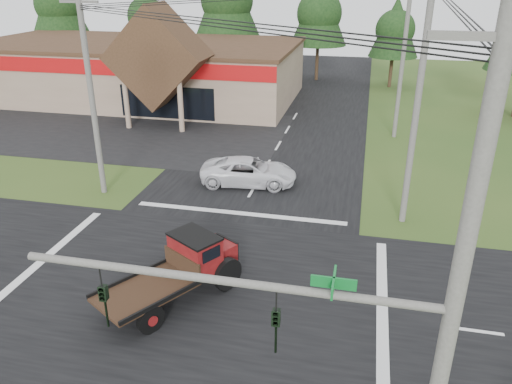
# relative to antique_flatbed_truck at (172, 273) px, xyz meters

# --- Properties ---
(ground) EXTENTS (120.00, 120.00, 0.00)m
(ground) POSITION_rel_antique_flatbed_truck_xyz_m (0.57, 0.55, -1.16)
(ground) COLOR #2B491A
(ground) RESTS_ON ground
(road_ns) EXTENTS (12.00, 120.00, 0.02)m
(road_ns) POSITION_rel_antique_flatbed_truck_xyz_m (0.57, 0.55, -1.15)
(road_ns) COLOR black
(road_ns) RESTS_ON ground
(road_ew) EXTENTS (120.00, 12.00, 0.02)m
(road_ew) POSITION_rel_antique_flatbed_truck_xyz_m (0.57, 0.55, -1.15)
(road_ew) COLOR black
(road_ew) RESTS_ON ground
(parking_apron) EXTENTS (28.00, 14.00, 0.02)m
(parking_apron) POSITION_rel_antique_flatbed_truck_xyz_m (-13.43, 19.55, -1.15)
(parking_apron) COLOR black
(parking_apron) RESTS_ON ground
(cvs_building) EXTENTS (30.40, 18.20, 9.19)m
(cvs_building) POSITION_rel_antique_flatbed_truck_xyz_m (-15.14, 30.12, 1.61)
(cvs_building) COLOR gray
(cvs_building) RESTS_ON ground
(traffic_signal_mast) EXTENTS (8.12, 0.24, 7.00)m
(traffic_signal_mast) POSITION_rel_antique_flatbed_truck_xyz_m (6.38, -6.95, 3.26)
(traffic_signal_mast) COLOR #595651
(traffic_signal_mast) RESTS_ON ground
(utility_pole_nr) EXTENTS (2.00, 0.30, 11.00)m
(utility_pole_nr) POSITION_rel_antique_flatbed_truck_xyz_m (8.07, -6.95, 4.47)
(utility_pole_nr) COLOR #595651
(utility_pole_nr) RESTS_ON ground
(utility_pole_nw) EXTENTS (2.00, 0.30, 10.50)m
(utility_pole_nw) POSITION_rel_antique_flatbed_truck_xyz_m (-7.43, 8.55, 4.22)
(utility_pole_nw) COLOR #595651
(utility_pole_nw) RESTS_ON ground
(utility_pole_ne) EXTENTS (2.00, 0.30, 11.50)m
(utility_pole_ne) POSITION_rel_antique_flatbed_truck_xyz_m (8.57, 8.55, 4.72)
(utility_pole_ne) COLOR #595651
(utility_pole_ne) RESTS_ON ground
(utility_pole_n) EXTENTS (2.00, 0.30, 11.20)m
(utility_pole_n) POSITION_rel_antique_flatbed_truck_xyz_m (8.57, 22.55, 4.57)
(utility_pole_n) COLOR #595651
(utility_pole_n) RESTS_ON ground
(tree_row_a) EXTENTS (6.72, 6.72, 12.12)m
(tree_row_a) POSITION_rel_antique_flatbed_truck_xyz_m (-29.43, 40.55, 6.88)
(tree_row_a) COLOR #332316
(tree_row_a) RESTS_ON ground
(tree_row_b) EXTENTS (5.60, 5.60, 10.10)m
(tree_row_b) POSITION_rel_antique_flatbed_truck_xyz_m (-19.43, 42.55, 5.54)
(tree_row_b) COLOR #332316
(tree_row_b) RESTS_ON ground
(tree_row_d) EXTENTS (6.16, 6.16, 11.11)m
(tree_row_d) POSITION_rel_antique_flatbed_truck_xyz_m (0.57, 42.55, 6.21)
(tree_row_d) COLOR #332316
(tree_row_d) RESTS_ON ground
(tree_row_e) EXTENTS (5.04, 5.04, 9.09)m
(tree_row_e) POSITION_rel_antique_flatbed_truck_xyz_m (8.57, 40.55, 4.87)
(tree_row_e) COLOR #332316
(tree_row_e) RESTS_ON ground
(antique_flatbed_truck) EXTENTS (4.74, 5.86, 2.33)m
(antique_flatbed_truck) POSITION_rel_antique_flatbed_truck_xyz_m (0.00, 0.00, 0.00)
(antique_flatbed_truck) COLOR #540C0D
(antique_flatbed_truck) RESTS_ON ground
(white_pickup) EXTENTS (5.66, 3.09, 1.51)m
(white_pickup) POSITION_rel_antique_flatbed_truck_xyz_m (0.14, 11.46, -0.41)
(white_pickup) COLOR white
(white_pickup) RESTS_ON ground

